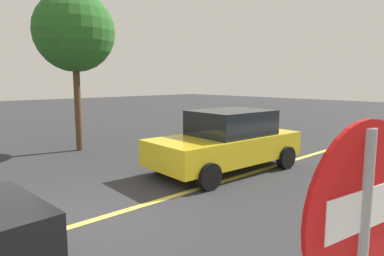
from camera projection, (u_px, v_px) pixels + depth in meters
The scene contains 4 objects.
ground_plane at pixel (69, 228), 5.77m from camera, with size 80.00×80.00×0.00m, color #2D2D30.
lane_marking_centre at pixel (197, 189), 7.79m from camera, with size 28.00×0.16×0.01m, color #E0D14C.
car_yellow_approaching at pixel (227, 141), 9.34m from camera, with size 4.46×2.29×1.67m.
tree_left_verge at pixel (74, 32), 11.59m from camera, with size 2.74×2.74×5.51m.
Camera 1 is at (-2.19, -5.44, 2.49)m, focal length 31.72 mm.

